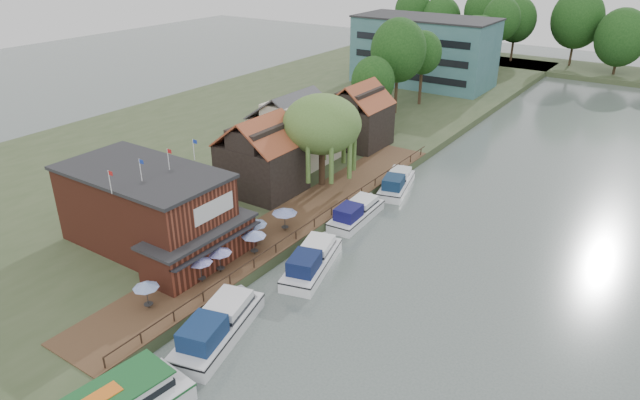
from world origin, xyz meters
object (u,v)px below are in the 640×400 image
Objects in this scene: umbrella_0 at (147,295)px; pub at (161,213)px; umbrella_1 at (201,269)px; umbrella_5 at (285,219)px; swan at (144,369)px; cottage_b at (294,127)px; willow at (322,141)px; cottage_c at (359,115)px; umbrella_3 at (254,242)px; hotel_block at (424,51)px; cruiser_0 at (218,322)px; umbrella_4 at (254,231)px; cottage_a at (261,155)px; cruiser_3 at (397,181)px; umbrella_2 at (220,260)px; cruiser_1 at (312,258)px; cruiser_2 at (356,210)px.

pub is at bearing 130.25° from umbrella_0.
umbrella_5 is (0.18, 10.90, 0.00)m from umbrella_1.
swan is at bearing -47.92° from pub.
willow is (7.50, -5.00, 0.96)m from cottage_b.
pub is 2.35× the size of cottage_c.
cottage_b is 24.27m from umbrella_3.
willow is at bearing 95.05° from umbrella_0.
hotel_block is 2.37× the size of cruiser_0.
pub is 8.34× the size of umbrella_4.
cottage_b is at bearing 106.70° from cottage_a.
umbrella_3 reaches higher than cruiser_3.
umbrella_1 is at bearing -96.38° from umbrella_2.
cottage_b reaches higher than swan.
umbrella_1 is 9.79m from swan.
umbrella_4 is 0.25× the size of cruiser_3.
willow is 32.28m from swan.
cottage_b is 4.04× the size of umbrella_2.
cruiser_0 is at bearing -106.95° from cruiser_1.
cruiser_1 is (11.97, 5.90, -3.43)m from pub.
cruiser_1 reaches higher than cruiser_2.
cottage_c is at bearing 91.52° from cruiser_0.
umbrella_0 is 15.79m from umbrella_5.
cottage_c reaches higher than swan.
umbrella_2 is at bearing -78.21° from hotel_block.
umbrella_3 is 10.27m from cruiser_0.
umbrella_2 is 16.87m from cruiser_2.
umbrella_3 is at bearing 83.23° from umbrella_2.
cottage_a is at bearing -131.99° from willow.
hotel_block is at bearing 102.36° from swan.
umbrella_4 is (13.93, -65.60, -4.86)m from hotel_block.
umbrella_4 reaches higher than swan.
cottage_c is 13.74m from cruiser_3.
willow is 4.39× the size of umbrella_1.
umbrella_1 reaches higher than cruiser_0.
cruiser_3 is at bearing -39.66° from cottage_c.
umbrella_1 is 0.97× the size of umbrella_5.
hotel_block is 84.28m from swan.
cottage_c is at bearing 103.56° from umbrella_3.
umbrella_1 is (7.62, -17.09, -2.96)m from cottage_a.
cruiser_3 is (14.09, 0.63, -4.12)m from cottage_b.
cruiser_2 is at bearing 78.92° from umbrella_1.
umbrella_3 is 13.03m from cruiser_2.
umbrella_3 is (15.30, -67.27, -4.86)m from hotel_block.
cruiser_3 is at bearing 82.63° from umbrella_0.
umbrella_2 is at bearing -80.58° from umbrella_4.
pub is at bearing -152.96° from umbrella_3.
hotel_block is 57.91m from cruiser_2.
hotel_block is 2.44× the size of willow.
hotel_block reaches higher than umbrella_4.
willow reaches higher than cruiser_0.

